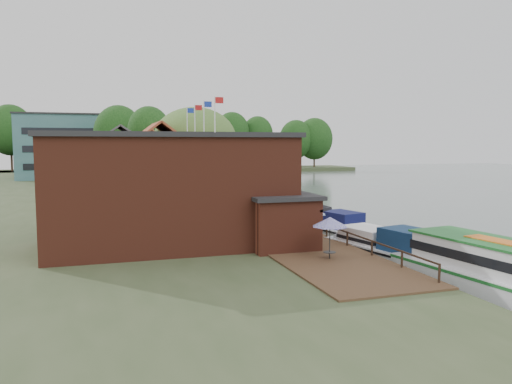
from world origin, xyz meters
TOP-DOWN VIEW (x-y plane):
  - ground at (0.00, 0.00)m, footprint 260.00×260.00m
  - land_bank at (-30.00, 35.00)m, footprint 50.00×140.00m
  - quay_deck at (-8.00, 10.00)m, footprint 6.00×50.00m
  - quay_rail at (-5.30, 10.50)m, footprint 0.20×49.00m
  - pub at (-14.00, -1.00)m, footprint 20.00×11.00m
  - hotel_block at (-22.00, 70.00)m, footprint 25.40×12.40m
  - cottage_a at (-15.00, 14.00)m, footprint 8.60×7.60m
  - cottage_b at (-18.00, 24.00)m, footprint 9.60×8.60m
  - cottage_c at (-14.00, 33.00)m, footprint 7.60×7.60m
  - willow at (-10.50, 19.00)m, footprint 8.60×8.60m
  - umbrella_0 at (-8.00, -7.99)m, footprint 2.04×2.04m
  - umbrella_1 at (-7.00, -3.15)m, footprint 2.00×2.00m
  - umbrella_2 at (-7.63, -1.36)m, footprint 2.36×2.36m
  - umbrella_3 at (-7.33, 1.91)m, footprint 2.34×2.34m
  - umbrella_4 at (-7.29, 5.42)m, footprint 2.08×2.08m
  - umbrella_5 at (-7.47, 8.43)m, footprint 2.37×2.37m
  - cruiser_0 at (-3.17, -6.02)m, footprint 5.37×10.66m
  - cruiser_1 at (-2.92, 2.99)m, footprint 5.55×10.23m
  - cruiser_2 at (-3.27, 13.47)m, footprint 3.11×9.28m
  - cruiser_3 at (-2.78, 22.32)m, footprint 4.09×10.46m
  - cruiser_4 at (-3.23, 34.06)m, footprint 5.63×9.71m
  - swan at (-2.09, -9.86)m, footprint 0.44×0.44m
  - bank_tree_0 at (-13.07, 40.80)m, footprint 6.16×6.16m
  - bank_tree_1 at (-11.38, 50.49)m, footprint 7.99×7.99m
  - bank_tree_2 at (-16.61, 58.13)m, footprint 8.59×8.59m
  - bank_tree_3 at (-14.83, 76.09)m, footprint 8.10×8.10m
  - bank_tree_4 at (-10.05, 86.26)m, footprint 8.59×8.59m
  - bank_tree_5 at (-18.38, 94.29)m, footprint 7.28×7.28m

SIDE VIEW (x-z plane):
  - ground at x=0.00m, z-range 0.00..0.00m
  - swan at x=-2.09m, z-range 0.00..0.44m
  - land_bank at x=-30.00m, z-range 0.00..1.00m
  - quay_deck at x=-8.00m, z-range 1.00..1.10m
  - cruiser_2 at x=-3.27m, z-range 0.00..2.21m
  - cruiser_4 at x=-3.23m, z-range 0.00..2.21m
  - cruiser_1 at x=-2.92m, z-range 0.00..2.36m
  - cruiser_0 at x=-3.17m, z-range 0.00..2.48m
  - cruiser_3 at x=-2.78m, z-range 0.00..2.50m
  - quay_rail at x=-5.30m, z-range 1.00..2.00m
  - umbrella_0 at x=-8.00m, z-range 1.10..3.48m
  - umbrella_1 at x=-7.00m, z-range 1.10..3.48m
  - umbrella_2 at x=-7.63m, z-range 1.10..3.48m
  - umbrella_3 at x=-7.33m, z-range 1.10..3.48m
  - umbrella_4 at x=-7.29m, z-range 1.10..3.48m
  - umbrella_5 at x=-7.47m, z-range 1.10..3.48m
  - pub at x=-14.00m, z-range 1.00..8.30m
  - cottage_a at x=-15.00m, z-range 1.00..9.50m
  - cottage_b at x=-18.00m, z-range 1.00..9.50m
  - cottage_c at x=-14.00m, z-range 1.00..9.50m
  - willow at x=-10.50m, z-range 1.00..11.43m
  - bank_tree_5 at x=-18.38m, z-range 1.00..12.10m
  - bank_tree_1 at x=-11.38m, z-range 1.00..12.78m
  - bank_tree_0 at x=-13.07m, z-range 1.00..13.04m
  - hotel_block at x=-22.00m, z-range 1.00..13.30m
  - bank_tree_4 at x=-10.05m, z-range 1.00..13.37m
  - bank_tree_2 at x=-16.61m, z-range 1.00..14.39m
  - bank_tree_3 at x=-14.83m, z-range 1.00..14.74m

